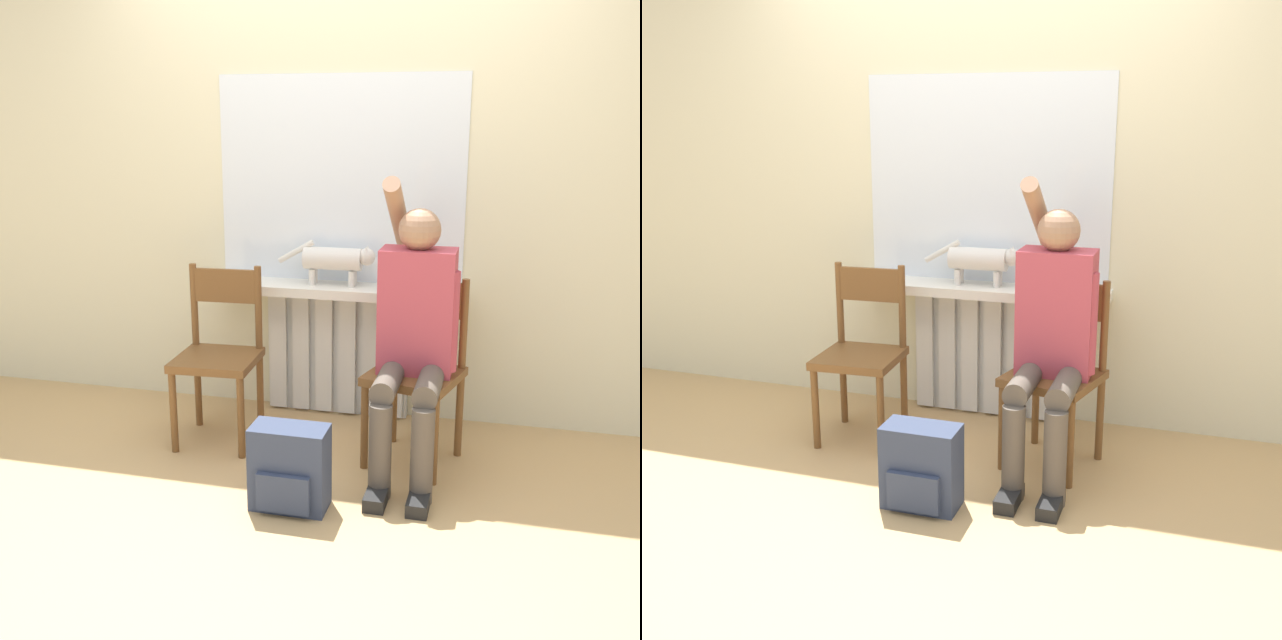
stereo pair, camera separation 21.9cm
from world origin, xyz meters
TOP-DOWN VIEW (x-y plane):
  - ground_plane at (0.00, 0.00)m, footprint 12.00×12.00m
  - wall_with_window at (0.00, 1.23)m, footprint 7.00×0.06m
  - radiator at (0.00, 1.15)m, footprint 0.78×0.08m
  - windowsill at (0.00, 1.07)m, footprint 1.37×0.26m
  - window_glass at (0.00, 1.20)m, footprint 1.31×0.01m
  - chair_left at (-0.49, 0.66)m, footprint 0.41×0.41m
  - chair_right at (0.50, 0.66)m, footprint 0.48×0.48m
  - person at (0.49, 0.56)m, footprint 0.36×0.95m
  - cat at (0.01, 1.08)m, footprint 0.53×0.12m
  - backpack at (0.05, 0.06)m, footprint 0.32×0.20m

SIDE VIEW (x-z plane):
  - ground_plane at x=0.00m, z-range 0.00..0.00m
  - backpack at x=0.05m, z-range 0.00..0.36m
  - radiator at x=0.00m, z-range 0.00..0.69m
  - chair_left at x=-0.49m, z-range 0.02..0.90m
  - chair_right at x=0.50m, z-range 0.02..0.90m
  - person at x=0.49m, z-range 0.00..1.35m
  - windowsill at x=0.00m, z-range 0.69..0.74m
  - cat at x=0.01m, z-range 0.76..1.00m
  - window_glass at x=0.00m, z-range 0.74..1.82m
  - wall_with_window at x=0.00m, z-range 0.00..2.70m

